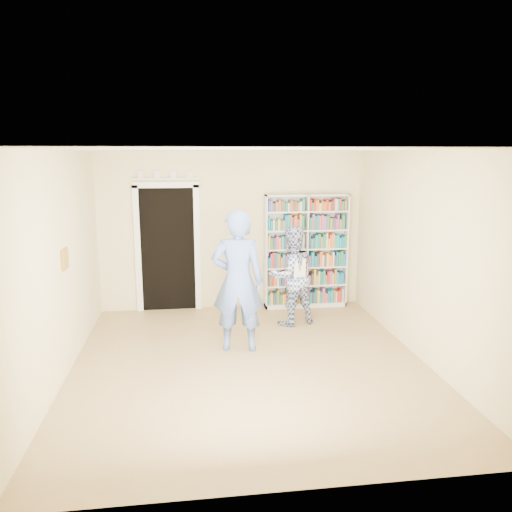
{
  "coord_description": "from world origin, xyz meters",
  "views": [
    {
      "loc": [
        -0.71,
        -5.97,
        2.65
      ],
      "look_at": [
        0.2,
        0.9,
        1.23
      ],
      "focal_mm": 35.0,
      "sensor_mm": 36.0,
      "label": 1
    }
  ],
  "objects": [
    {
      "name": "man_plaid",
      "position": [
        0.84,
        1.47,
        0.78
      ],
      "size": [
        0.91,
        0.8,
        1.56
      ],
      "primitive_type": "imported",
      "rotation": [
        0.0,
        0.0,
        3.46
      ],
      "color": "navy",
      "rests_on": "floor"
    },
    {
      "name": "bookshelf",
      "position": [
        1.27,
        2.34,
        1.0
      ],
      "size": [
        1.44,
        0.27,
        1.98
      ],
      "rotation": [
        0.0,
        0.0,
        0.22
      ],
      "color": "white",
      "rests_on": "floor"
    },
    {
      "name": "man_blue",
      "position": [
        -0.1,
        0.51,
        0.97
      ],
      "size": [
        0.76,
        0.55,
        1.94
      ],
      "primitive_type": "imported",
      "rotation": [
        0.0,
        0.0,
        3.02
      ],
      "color": "#5877C4",
      "rests_on": "floor"
    },
    {
      "name": "ceiling",
      "position": [
        0.0,
        0.0,
        2.7
      ],
      "size": [
        5.0,
        5.0,
        0.0
      ],
      "primitive_type": "plane",
      "rotation": [
        3.14,
        0.0,
        0.0
      ],
      "color": "white",
      "rests_on": "wall_back"
    },
    {
      "name": "wall_art",
      "position": [
        -2.23,
        0.2,
        1.4
      ],
      "size": [
        0.03,
        0.25,
        0.25
      ],
      "primitive_type": "cube",
      "color": "brown",
      "rests_on": "wall_left"
    },
    {
      "name": "wall_right",
      "position": [
        2.25,
        0.0,
        1.35
      ],
      "size": [
        0.0,
        5.0,
        5.0
      ],
      "primitive_type": "plane",
      "rotation": [
        1.57,
        0.0,
        -1.57
      ],
      "color": "beige",
      "rests_on": "floor"
    },
    {
      "name": "paper_sheet",
      "position": [
        0.92,
        1.25,
        0.95
      ],
      "size": [
        0.19,
        0.06,
        0.28
      ],
      "primitive_type": "cube",
      "rotation": [
        0.0,
        0.0,
        0.29
      ],
      "color": "white",
      "rests_on": "man_plaid"
    },
    {
      "name": "doorway",
      "position": [
        -1.1,
        2.48,
        1.18
      ],
      "size": [
        1.1,
        0.08,
        2.43
      ],
      "color": "black",
      "rests_on": "floor"
    },
    {
      "name": "floor",
      "position": [
        0.0,
        0.0,
        0.0
      ],
      "size": [
        5.0,
        5.0,
        0.0
      ],
      "primitive_type": "plane",
      "color": "#A17E4D",
      "rests_on": "ground"
    },
    {
      "name": "wall_back",
      "position": [
        0.0,
        2.5,
        1.35
      ],
      "size": [
        4.5,
        0.0,
        4.5
      ],
      "primitive_type": "plane",
      "rotation": [
        1.57,
        0.0,
        0.0
      ],
      "color": "beige",
      "rests_on": "floor"
    },
    {
      "name": "wall_left",
      "position": [
        -2.25,
        0.0,
        1.35
      ],
      "size": [
        0.0,
        5.0,
        5.0
      ],
      "primitive_type": "plane",
      "rotation": [
        1.57,
        0.0,
        1.57
      ],
      "color": "beige",
      "rests_on": "floor"
    }
  ]
}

